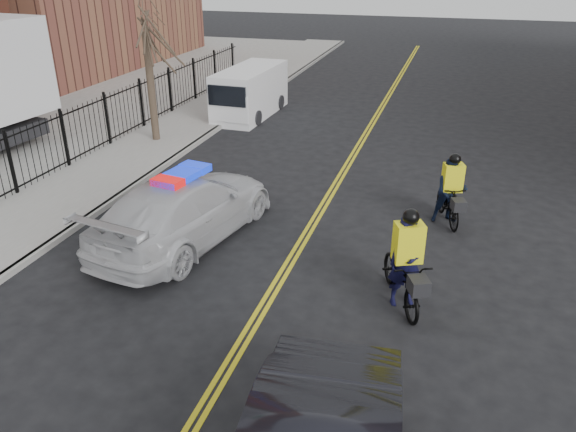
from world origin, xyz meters
The scene contains 11 objects.
ground centered at (0.00, 0.00, 0.00)m, with size 120.00×120.00×0.00m, color black.
center_line_left centered at (-0.08, 8.00, 0.01)m, with size 0.10×60.00×0.01m, color gold.
center_line_right centered at (0.08, 8.00, 0.01)m, with size 0.10×60.00×0.01m, color gold.
sidewalk centered at (-7.50, 8.00, 0.07)m, with size 3.00×60.00×0.15m, color gray.
curb centered at (-6.00, 8.00, 0.07)m, with size 0.20×60.00×0.15m, color gray.
iron_fence centered at (-9.00, 8.00, 1.00)m, with size 0.12×28.00×2.00m, color black, non-canonical shape.
street_tree centered at (-7.60, 10.00, 3.53)m, with size 3.20×3.20×4.80m.
police_cruiser centered at (-2.89, 3.01, 0.85)m, with size 3.31×6.15×1.85m.
cargo_van centered at (-5.51, 14.75, 1.03)m, with size 2.09×5.08×2.10m.
cyclist_near centered at (2.76, 1.66, 0.75)m, with size 1.60×2.33×2.17m.
cyclist_far centered at (3.50, 5.98, 0.78)m, with size 1.14×2.02×1.97m.
Camera 1 is at (3.30, -8.57, 6.73)m, focal length 35.00 mm.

